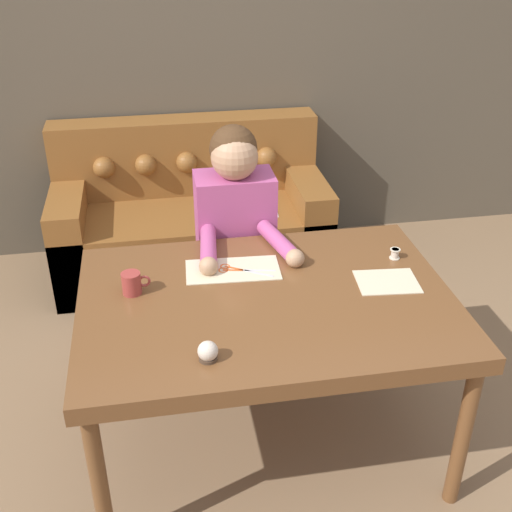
% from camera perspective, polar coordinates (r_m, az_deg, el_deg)
% --- Properties ---
extents(ground_plane, '(16.00, 16.00, 0.00)m').
position_cam_1_polar(ground_plane, '(2.92, -0.91, -17.13)').
color(ground_plane, '#846647').
extents(wall_back, '(8.00, 0.06, 2.60)m').
position_cam_1_polar(wall_back, '(4.12, -5.80, 17.90)').
color(wall_back, brown).
rests_on(wall_back, ground_plane).
extents(dining_table, '(1.46, 1.03, 0.75)m').
position_cam_1_polar(dining_table, '(2.54, 0.95, -4.93)').
color(dining_table, brown).
rests_on(dining_table, ground_plane).
extents(couch, '(1.65, 0.77, 0.92)m').
position_cam_1_polar(couch, '(4.07, -5.81, 3.20)').
color(couch, brown).
rests_on(couch, ground_plane).
extents(person, '(0.45, 0.61, 1.23)m').
position_cam_1_polar(person, '(3.10, -1.80, 0.81)').
color(person, '#33281E').
rests_on(person, ground_plane).
extents(pattern_paper_main, '(0.40, 0.22, 0.00)m').
position_cam_1_polar(pattern_paper_main, '(2.68, -2.17, -1.24)').
color(pattern_paper_main, beige).
rests_on(pattern_paper_main, dining_table).
extents(pattern_paper_offcut, '(0.26, 0.21, 0.00)m').
position_cam_1_polar(pattern_paper_offcut, '(2.65, 11.57, -2.25)').
color(pattern_paper_offcut, beige).
rests_on(pattern_paper_offcut, dining_table).
extents(scissors, '(0.24, 0.14, 0.01)m').
position_cam_1_polar(scissors, '(2.68, -1.71, -1.24)').
color(scissors, silver).
rests_on(scissors, dining_table).
extents(mug, '(0.11, 0.08, 0.09)m').
position_cam_1_polar(mug, '(2.55, -10.96, -2.39)').
color(mug, '#9E3833').
rests_on(mug, dining_table).
extents(thread_spool, '(0.04, 0.04, 0.05)m').
position_cam_1_polar(thread_spool, '(2.82, 12.24, 0.20)').
color(thread_spool, beige).
rests_on(thread_spool, dining_table).
extents(pin_cushion, '(0.07, 0.07, 0.07)m').
position_cam_1_polar(pin_cushion, '(2.18, -4.30, -8.49)').
color(pin_cushion, '#4C3828').
rests_on(pin_cushion, dining_table).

